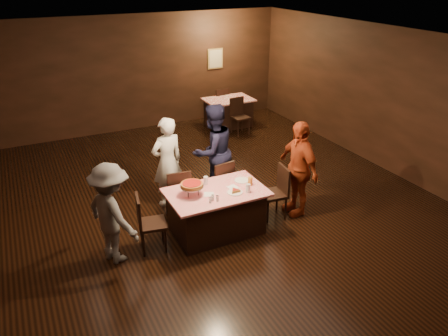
{
  "coord_description": "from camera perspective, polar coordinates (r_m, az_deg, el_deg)",
  "views": [
    {
      "loc": [
        -3.04,
        -6.28,
        4.1
      ],
      "look_at": [
        -0.12,
        -0.32,
        1.0
      ],
      "focal_mm": 35.0,
      "sensor_mm": 36.0,
      "label": 1
    }
  ],
  "objects": [
    {
      "name": "plate_empty",
      "position": [
        7.42,
        2.33,
        -1.62
      ],
      "size": [
        0.25,
        0.25,
        0.01
      ],
      "primitive_type": "cylinder",
      "color": "white",
      "rests_on": "main_table"
    },
    {
      "name": "diner_grey_knit",
      "position": [
        6.63,
        -14.43,
        -5.8
      ],
      "size": [
        0.94,
        1.17,
        1.58
      ],
      "primitive_type": "imported",
      "rotation": [
        0.0,
        0.0,
        1.98
      ],
      "color": "#5A5B5F",
      "rests_on": "ground"
    },
    {
      "name": "glass_front_right",
      "position": [
        7.03,
        3.17,
        -2.64
      ],
      "size": [
        0.08,
        0.08,
        0.14
      ],
      "primitive_type": "cylinder",
      "color": "silver",
      "rests_on": "main_table"
    },
    {
      "name": "napkin_center",
      "position": [
        7.2,
        1.14,
        -2.53
      ],
      "size": [
        0.19,
        0.19,
        0.01
      ],
      "primitive_type": "cube",
      "rotation": [
        0.0,
        0.0,
        0.21
      ],
      "color": "white",
      "rests_on": "main_table"
    },
    {
      "name": "chair_end_left",
      "position": [
        6.9,
        -9.36,
        -7.06
      ],
      "size": [
        0.49,
        0.49,
        0.95
      ],
      "primitive_type": "cube",
      "rotation": [
        0.0,
        0.0,
        1.39
      ],
      "color": "black",
      "rests_on": "ground"
    },
    {
      "name": "chair_far_right",
      "position": [
        7.97,
        -0.7,
        -2.04
      ],
      "size": [
        0.48,
        0.48,
        0.95
      ],
      "primitive_type": "cube",
      "rotation": [
        0.0,
        0.0,
        3.3
      ],
      "color": "black",
      "rests_on": "ground"
    },
    {
      "name": "napkin_left",
      "position": [
        6.98,
        -1.96,
        -3.45
      ],
      "size": [
        0.21,
        0.21,
        0.01
      ],
      "primitive_type": "cube",
      "rotation": [
        0.0,
        0.0,
        -0.35
      ],
      "color": "white",
      "rests_on": "main_table"
    },
    {
      "name": "diner_red_shirt",
      "position": [
        7.74,
        9.64,
        -0.04
      ],
      "size": [
        0.43,
        1.02,
        1.74
      ],
      "primitive_type": "imported",
      "rotation": [
        0.0,
        0.0,
        -1.56
      ],
      "color": "#A43919",
      "rests_on": "ground"
    },
    {
      "name": "room",
      "position": [
        7.26,
        -0.28,
        9.33
      ],
      "size": [
        10.0,
        10.04,
        3.02
      ],
      "color": "black",
      "rests_on": "ground"
    },
    {
      "name": "main_table",
      "position": [
        7.27,
        -1.0,
        -5.72
      ],
      "size": [
        1.6,
        1.0,
        0.77
      ],
      "primitive_type": "cube",
      "color": "red",
      "rests_on": "ground"
    },
    {
      "name": "chair_far_left",
      "position": [
        7.7,
        -6.09,
        -3.22
      ],
      "size": [
        0.47,
        0.47,
        0.95
      ],
      "primitive_type": "cube",
      "rotation": [
        0.0,
        0.0,
        3.02
      ],
      "color": "black",
      "rests_on": "ground"
    },
    {
      "name": "chair_end_right",
      "position": [
        7.69,
        6.44,
        -3.26
      ],
      "size": [
        0.46,
        0.46,
        0.95
      ],
      "primitive_type": "cube",
      "rotation": [
        0.0,
        0.0,
        -1.68
      ],
      "color": "black",
      "rests_on": "ground"
    },
    {
      "name": "chair_back_near",
      "position": [
        11.55,
        2.15,
        6.73
      ],
      "size": [
        0.45,
        0.45,
        0.95
      ],
      "primitive_type": "cube",
      "rotation": [
        0.0,
        0.0,
        0.09
      ],
      "color": "black",
      "rests_on": "ground"
    },
    {
      "name": "diner_navy_hoodie",
      "position": [
        8.2,
        -1.42,
        2.18
      ],
      "size": [
        1.04,
        0.89,
        1.83
      ],
      "primitive_type": "imported",
      "rotation": [
        0.0,
        0.0,
        3.39
      ],
      "color": "black",
      "rests_on": "ground"
    },
    {
      "name": "back_table",
      "position": [
        12.17,
        0.58,
        7.26
      ],
      "size": [
        1.3,
        0.9,
        0.77
      ],
      "primitive_type": "cube",
      "color": "#A80B0B",
      "rests_on": "ground"
    },
    {
      "name": "condiments",
      "position": [
        6.76,
        -1.38,
        -4.01
      ],
      "size": [
        0.17,
        0.1,
        0.09
      ],
      "color": "silver",
      "rests_on": "main_table"
    },
    {
      "name": "glass_amber",
      "position": [
        7.25,
        3.44,
        -1.74
      ],
      "size": [
        0.08,
        0.08,
        0.14
      ],
      "primitive_type": "cylinder",
      "color": "#BF7F26",
      "rests_on": "main_table"
    },
    {
      "name": "diner_white_jacket",
      "position": [
        7.98,
        -7.41,
        0.76
      ],
      "size": [
        0.69,
        0.52,
        1.7
      ],
      "primitive_type": "imported",
      "rotation": [
        0.0,
        0.0,
        3.34
      ],
      "color": "white",
      "rests_on": "ground"
    },
    {
      "name": "plate_with_slice",
      "position": [
        7.02,
        1.45,
        -3.06
      ],
      "size": [
        0.25,
        0.25,
        0.06
      ],
      "color": "white",
      "rests_on": "main_table"
    },
    {
      "name": "glass_back",
      "position": [
        7.27,
        -2.39,
        -1.64
      ],
      "size": [
        0.08,
        0.08,
        0.14
      ],
      "primitive_type": "cylinder",
      "color": "silver",
      "rests_on": "main_table"
    },
    {
      "name": "chair_back_far",
      "position": [
        12.66,
        -0.65,
        8.39
      ],
      "size": [
        0.47,
        0.47,
        0.95
      ],
      "primitive_type": "cube",
      "rotation": [
        0.0,
        0.0,
        3.26
      ],
      "color": "black",
      "rests_on": "ground"
    },
    {
      "name": "pizza_stand",
      "position": [
        6.9,
        -4.22,
        -2.22
      ],
      "size": [
        0.38,
        0.38,
        0.22
      ],
      "color": "black",
      "rests_on": "main_table"
    }
  ]
}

